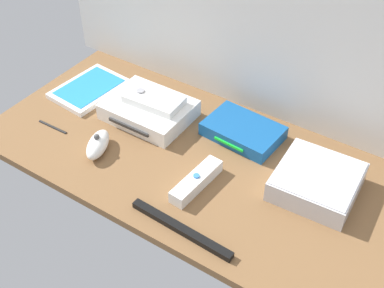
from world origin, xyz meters
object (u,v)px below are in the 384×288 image
stylus_pen (53,126)px  game_console (149,110)px  remote_nunchuk (98,144)px  remote_wand (196,181)px  remote_classic_pad (154,99)px  sensor_bar (181,229)px  game_case (89,89)px  network_router (243,131)px  mini_computer (317,181)px

stylus_pen → game_console: bearing=43.3°
remote_nunchuk → stylus_pen: remote_nunchuk is taller
remote_wand → remote_classic_pad: (-22.19, 14.83, 3.90)cm
sensor_bar → stylus_pen: (-45.15, 9.54, -0.35)cm
game_case → remote_wand: size_ratio=1.34×
remote_nunchuk → remote_classic_pad: (3.33, 17.83, 3.37)cm
game_console → network_router: 24.49cm
mini_computer → remote_classic_pad: remote_classic_pad is taller
stylus_pen → network_router: bearing=29.1°
game_console → game_case: bearing=180.0°
game_case → remote_nunchuk: (18.14, -17.05, 1.28)cm
network_router → remote_wand: (-0.30, -20.31, -0.19)cm
game_case → remote_nunchuk: bearing=-38.3°
stylus_pen → remote_nunchuk: bearing=-1.3°
mini_computer → sensor_bar: 31.19cm
network_router → remote_classic_pad: 23.44cm
mini_computer → remote_nunchuk: mini_computer is taller
game_console → network_router: size_ratio=1.12×
remote_wand → remote_classic_pad: bearing=150.5°
game_console → game_case: 20.36cm
network_router → remote_wand: 20.31cm
sensor_bar → network_router: bearing=99.2°
sensor_bar → stylus_pen: sensor_bar is taller
game_case → remote_wand: 45.88cm
sensor_bar → game_case: bearing=153.6°
sensor_bar → remote_nunchuk: bearing=165.2°
game_console → game_case: (-20.31, 0.10, -1.44)cm
remote_wand → sensor_bar: bearing=-66.6°
game_case → remote_nunchuk: size_ratio=1.84×
remote_nunchuk → sensor_bar: bearing=-39.0°
remote_wand → stylus_pen: 41.03cm
game_console → remote_nunchuk: bearing=-97.0°
game_console → network_router: game_console is taller
stylus_pen → remote_classic_pad: bearing=43.0°
remote_nunchuk → stylus_pen: (-15.41, 0.36, -1.69)cm
remote_wand → game_case: bearing=166.4°
network_router → stylus_pen: 47.20cm
mini_computer → remote_nunchuk: (-47.74, -16.21, -0.60)cm
mini_computer → remote_classic_pad: bearing=177.9°
game_console → remote_wand: game_console is taller
game_case → network_router: size_ratio=1.07×
game_console → sensor_bar: size_ratio=0.88×
game_case → remote_classic_pad: remote_classic_pad is taller
mini_computer → stylus_pen: size_ratio=1.98×
remote_nunchuk → mini_computer: bearing=-3.1°
mini_computer → game_case: (-65.88, 0.84, -1.88)cm
network_router → stylus_pen: network_router is taller
network_router → sensor_bar: (3.92, -32.48, -1.00)cm
network_router → remote_nunchuk: (-25.82, -23.30, 0.34)cm
game_case → stylus_pen: size_ratio=2.23×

